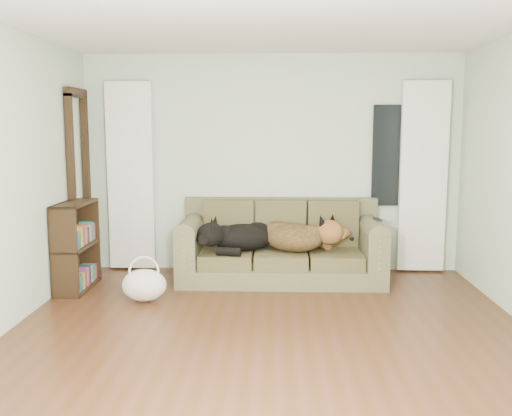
{
  "coord_description": "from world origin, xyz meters",
  "views": [
    {
      "loc": [
        0.05,
        -4.38,
        1.75
      ],
      "look_at": [
        -0.16,
        1.6,
        0.89
      ],
      "focal_mm": 40.0,
      "sensor_mm": 36.0,
      "label": 1
    }
  ],
  "objects_px": {
    "dog_shepherd": "(296,238)",
    "sofa": "(281,241)",
    "bookshelf": "(76,244)",
    "dog_black_lab": "(239,239)",
    "tote_bag": "(144,286)"
  },
  "relations": [
    {
      "from": "bookshelf",
      "to": "dog_shepherd",
      "type": "bearing_deg",
      "value": 7.45
    },
    {
      "from": "dog_shepherd",
      "to": "sofa",
      "type": "bearing_deg",
      "value": 29.83
    },
    {
      "from": "sofa",
      "to": "bookshelf",
      "type": "height_order",
      "value": "bookshelf"
    },
    {
      "from": "sofa",
      "to": "tote_bag",
      "type": "height_order",
      "value": "sofa"
    },
    {
      "from": "dog_shepherd",
      "to": "bookshelf",
      "type": "xyz_separation_m",
      "value": [
        -2.38,
        -0.41,
        0.01
      ]
    },
    {
      "from": "sofa",
      "to": "dog_shepherd",
      "type": "distance_m",
      "value": 0.18
    },
    {
      "from": "dog_black_lab",
      "to": "sofa",
      "type": "bearing_deg",
      "value": -8.74
    },
    {
      "from": "sofa",
      "to": "dog_shepherd",
      "type": "bearing_deg",
      "value": -6.56
    },
    {
      "from": "sofa",
      "to": "dog_black_lab",
      "type": "bearing_deg",
      "value": -175.79
    },
    {
      "from": "dog_black_lab",
      "to": "dog_shepherd",
      "type": "relative_size",
      "value": 0.93
    },
    {
      "from": "tote_bag",
      "to": "bookshelf",
      "type": "xyz_separation_m",
      "value": [
        -0.82,
        0.41,
        0.34
      ]
    },
    {
      "from": "sofa",
      "to": "tote_bag",
      "type": "relative_size",
      "value": 5.1
    },
    {
      "from": "dog_shepherd",
      "to": "tote_bag",
      "type": "height_order",
      "value": "dog_shepherd"
    },
    {
      "from": "dog_black_lab",
      "to": "bookshelf",
      "type": "distance_m",
      "value": 1.77
    },
    {
      "from": "dog_black_lab",
      "to": "bookshelf",
      "type": "height_order",
      "value": "bookshelf"
    }
  ]
}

